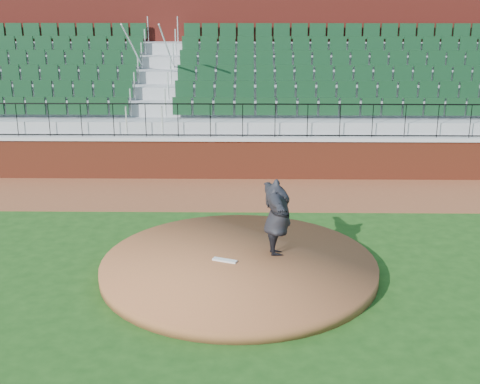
% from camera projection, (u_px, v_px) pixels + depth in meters
% --- Properties ---
extents(ground, '(90.00, 90.00, 0.00)m').
position_uv_depth(ground, '(239.00, 274.00, 13.32)').
color(ground, '#183F12').
rests_on(ground, ground).
extents(warning_track, '(34.00, 3.20, 0.01)m').
position_uv_depth(warning_track, '(242.00, 194.00, 18.46)').
color(warning_track, brown).
rests_on(warning_track, ground).
extents(field_wall, '(34.00, 0.35, 1.20)m').
position_uv_depth(field_wall, '(243.00, 159.00, 19.81)').
color(field_wall, maroon).
rests_on(field_wall, ground).
extents(wall_cap, '(34.00, 0.45, 0.10)m').
position_uv_depth(wall_cap, '(243.00, 138.00, 19.61)').
color(wall_cap, '#B7B7B7').
rests_on(wall_cap, field_wall).
extents(wall_railing, '(34.00, 0.05, 1.00)m').
position_uv_depth(wall_railing, '(243.00, 121.00, 19.44)').
color(wall_railing, black).
rests_on(wall_railing, wall_cap).
extents(seating_stands, '(34.00, 5.10, 4.60)m').
position_uv_depth(seating_stands, '(243.00, 90.00, 21.88)').
color(seating_stands, gray).
rests_on(seating_stands, ground).
extents(concourse_wall, '(34.00, 0.50, 5.50)m').
position_uv_depth(concourse_wall, '(244.00, 67.00, 24.41)').
color(concourse_wall, maroon).
rests_on(concourse_wall, ground).
extents(pitchers_mound, '(5.69, 5.69, 0.25)m').
position_uv_depth(pitchers_mound, '(239.00, 267.00, 13.36)').
color(pitchers_mound, brown).
rests_on(pitchers_mound, ground).
extents(pitching_rubber, '(0.53, 0.30, 0.03)m').
position_uv_depth(pitching_rubber, '(225.00, 260.00, 13.33)').
color(pitching_rubber, silver).
rests_on(pitching_rubber, pitchers_mound).
extents(pitcher, '(0.80, 2.09, 1.66)m').
position_uv_depth(pitcher, '(277.00, 217.00, 13.44)').
color(pitcher, black).
rests_on(pitcher, pitchers_mound).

